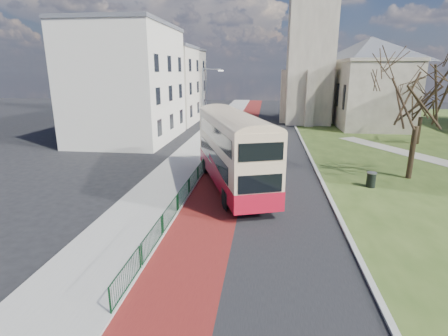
% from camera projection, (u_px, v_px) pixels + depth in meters
% --- Properties ---
extents(ground, '(160.00, 160.00, 0.00)m').
position_uv_depth(ground, '(227.00, 221.00, 18.87)').
color(ground, black).
rests_on(ground, ground).
extents(road_carriageway, '(9.00, 120.00, 0.01)m').
position_uv_depth(road_carriageway, '(262.00, 146.00, 37.81)').
color(road_carriageway, black).
rests_on(road_carriageway, ground).
extents(bus_lane, '(3.40, 120.00, 0.01)m').
position_uv_depth(bus_lane, '(237.00, 145.00, 38.13)').
color(bus_lane, '#591414').
rests_on(bus_lane, ground).
extents(pavement_west, '(4.00, 120.00, 0.12)m').
position_uv_depth(pavement_west, '(203.00, 144.00, 38.56)').
color(pavement_west, gray).
rests_on(pavement_west, ground).
extents(kerb_west, '(0.25, 120.00, 0.13)m').
position_uv_depth(kerb_west, '(221.00, 144.00, 38.32)').
color(kerb_west, '#999993').
rests_on(kerb_west, ground).
extents(kerb_east, '(0.25, 80.00, 0.13)m').
position_uv_depth(kerb_east, '(303.00, 143.00, 39.17)').
color(kerb_east, '#999993').
rests_on(kerb_east, ground).
extents(pedestrian_railing, '(0.07, 24.00, 1.12)m').
position_uv_depth(pedestrian_railing, '(189.00, 186.00, 22.89)').
color(pedestrian_railing, '#0C381A').
rests_on(pedestrian_railing, ground).
extents(gothic_church, '(16.38, 18.00, 40.00)m').
position_uv_depth(gothic_church, '(344.00, 33.00, 50.19)').
color(gothic_church, gray).
rests_on(gothic_church, ground).
extents(street_block_near, '(10.30, 14.30, 13.00)m').
position_uv_depth(street_block_near, '(127.00, 83.00, 39.79)').
color(street_block_near, silver).
rests_on(street_block_near, ground).
extents(street_block_far, '(10.30, 16.30, 11.50)m').
position_uv_depth(street_block_far, '(167.00, 84.00, 55.29)').
color(street_block_far, beige).
rests_on(street_block_far, ground).
extents(streetlamp, '(2.13, 0.18, 8.00)m').
position_uv_depth(streetlamp, '(205.00, 104.00, 35.35)').
color(streetlamp, gray).
rests_on(streetlamp, pavement_west).
extents(bus, '(6.58, 12.32, 5.05)m').
position_uv_depth(bus, '(233.00, 147.00, 23.54)').
color(bus, '#A80F23').
rests_on(bus, ground).
extents(winter_tree_near, '(8.16, 8.16, 10.15)m').
position_uv_depth(winter_tree_near, '(422.00, 82.00, 24.50)').
color(winter_tree_near, '#322519').
rests_on(winter_tree_near, grass_green).
extents(winter_tree_far, '(5.31, 5.31, 7.66)m').
position_uv_depth(winter_tree_far, '(424.00, 95.00, 37.27)').
color(winter_tree_far, '#2F2417').
rests_on(winter_tree_far, grass_green).
extents(litter_bin, '(0.68, 0.68, 1.06)m').
position_uv_depth(litter_bin, '(371.00, 180.00, 24.20)').
color(litter_bin, black).
rests_on(litter_bin, grass_green).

